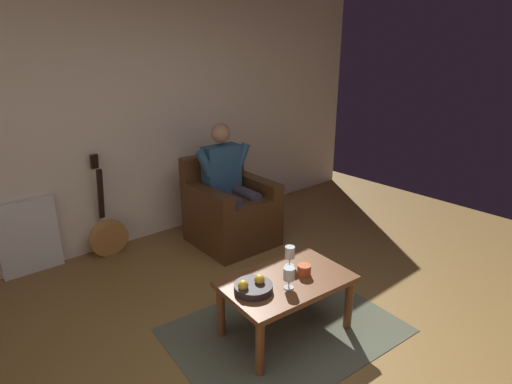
% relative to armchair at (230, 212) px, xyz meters
% --- Properties ---
extents(ground_plane, '(7.28, 7.28, 0.00)m').
position_rel_armchair_xyz_m(ground_plane, '(0.69, 2.05, -0.33)').
color(ground_plane, brown).
extents(wall_back, '(6.46, 0.06, 2.61)m').
position_rel_armchair_xyz_m(wall_back, '(0.69, -0.74, 0.97)').
color(wall_back, beige).
rests_on(wall_back, ground).
extents(rug, '(1.69, 1.30, 0.01)m').
position_rel_armchair_xyz_m(rug, '(0.60, 1.47, -0.33)').
color(rug, '#4F5340').
rests_on(rug, ground).
extents(armchair, '(0.77, 0.81, 0.91)m').
position_rel_armchair_xyz_m(armchair, '(0.00, 0.00, 0.00)').
color(armchair, '#492A14').
rests_on(armchair, ground).
extents(person_seated, '(0.66, 0.60, 1.26)m').
position_rel_armchair_xyz_m(person_seated, '(-0.00, -0.01, 0.35)').
color(person_seated, '#2C5273').
rests_on(person_seated, ground).
extents(coffee_table, '(0.95, 0.64, 0.44)m').
position_rel_armchair_xyz_m(coffee_table, '(0.60, 1.47, 0.04)').
color(coffee_table, brown).
rests_on(coffee_table, ground).
extents(guitar, '(0.37, 0.24, 1.02)m').
position_rel_armchair_xyz_m(guitar, '(1.11, -0.53, -0.11)').
color(guitar, '#B47B3C').
rests_on(guitar, ground).
extents(radiator, '(0.51, 0.06, 0.69)m').
position_rel_armchair_xyz_m(radiator, '(1.78, -0.67, 0.01)').
color(radiator, white).
rests_on(radiator, ground).
extents(wine_glass_near, '(0.07, 0.07, 0.16)m').
position_rel_armchair_xyz_m(wine_glass_near, '(0.46, 1.35, 0.20)').
color(wine_glass_near, silver).
rests_on(wine_glass_near, coffee_table).
extents(wine_glass_far, '(0.08, 0.08, 0.15)m').
position_rel_armchair_xyz_m(wine_glass_far, '(0.67, 1.56, 0.20)').
color(wine_glass_far, silver).
rests_on(wine_glass_far, coffee_table).
extents(fruit_bowl, '(0.26, 0.26, 0.11)m').
position_rel_armchair_xyz_m(fruit_bowl, '(0.88, 1.43, 0.14)').
color(fruit_bowl, '#2C2427').
rests_on(fruit_bowl, coffee_table).
extents(candle_jar, '(0.10, 0.10, 0.08)m').
position_rel_armchair_xyz_m(candle_jar, '(0.47, 1.51, 0.14)').
color(candle_jar, '#BC4C22').
rests_on(candle_jar, coffee_table).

